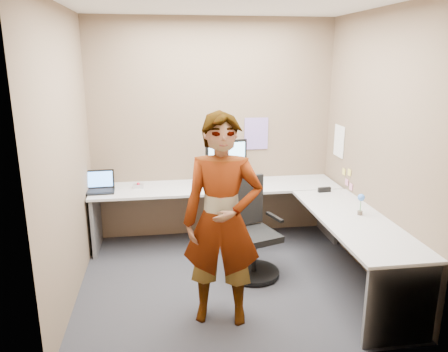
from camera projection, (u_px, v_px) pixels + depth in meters
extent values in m
plane|color=#222227|center=(229.00, 279.00, 4.53)|extent=(3.00, 3.00, 0.00)
plane|color=brown|center=(213.00, 131.00, 5.42)|extent=(3.00, 0.00, 3.00)
plane|color=brown|center=(376.00, 148.00, 4.38)|extent=(0.00, 2.70, 2.70)
plane|color=brown|center=(66.00, 158.00, 3.97)|extent=(0.00, 2.70, 2.70)
plane|color=white|center=(229.00, 2.00, 3.82)|extent=(3.00, 3.00, 0.00)
cube|color=silver|center=(216.00, 187.00, 5.28)|extent=(2.96, 0.65, 0.03)
cube|color=silver|center=(354.00, 220.00, 4.20)|extent=(0.65, 1.91, 0.03)
cube|color=#59595B|center=(96.00, 221.00, 5.17)|extent=(0.04, 0.60, 0.70)
cube|color=#59595B|center=(328.00, 210.00, 5.57)|extent=(0.04, 0.60, 0.70)
cube|color=#59595B|center=(401.00, 306.00, 3.42)|extent=(0.60, 0.04, 0.70)
cube|color=red|center=(227.00, 183.00, 5.25)|extent=(0.37, 0.31, 0.06)
cube|color=black|center=(227.00, 180.00, 5.24)|extent=(0.24, 0.20, 0.02)
cube|color=black|center=(226.00, 174.00, 5.24)|extent=(0.06, 0.05, 0.13)
cube|color=black|center=(226.00, 155.00, 5.18)|extent=(0.51, 0.16, 0.34)
cube|color=#7FBDDD|center=(227.00, 155.00, 5.16)|extent=(0.45, 0.11, 0.29)
cube|color=black|center=(100.00, 192.00, 5.01)|extent=(0.34, 0.25, 0.02)
cube|color=black|center=(100.00, 179.00, 5.10)|extent=(0.33, 0.08, 0.21)
cube|color=#4D91F4|center=(100.00, 179.00, 5.10)|extent=(0.29, 0.06, 0.17)
cube|color=#B7B7BC|center=(138.00, 186.00, 5.18)|extent=(0.12, 0.08, 0.04)
sphere|color=red|center=(138.00, 184.00, 5.16)|extent=(0.04, 0.04, 0.04)
cone|color=white|center=(223.00, 184.00, 5.23)|extent=(0.10, 0.10, 0.06)
cube|color=black|center=(324.00, 190.00, 5.02)|extent=(0.15, 0.05, 0.05)
cylinder|color=brown|center=(360.00, 213.00, 4.30)|extent=(0.05, 0.05, 0.04)
cylinder|color=#338C3F|center=(361.00, 204.00, 4.28)|extent=(0.01, 0.01, 0.14)
sphere|color=#427DE8|center=(361.00, 197.00, 4.26)|extent=(0.07, 0.07, 0.07)
cube|color=#846BB7|center=(256.00, 134.00, 5.49)|extent=(0.30, 0.01, 0.40)
cube|color=white|center=(339.00, 141.00, 5.27)|extent=(0.01, 0.28, 0.38)
cube|color=#F2E059|center=(349.00, 173.00, 5.01)|extent=(0.01, 0.07, 0.07)
cube|color=pink|center=(347.00, 182.00, 5.10)|extent=(0.01, 0.07, 0.07)
cube|color=pink|center=(351.00, 187.00, 4.99)|extent=(0.01, 0.07, 0.07)
cube|color=#F2E059|center=(344.00, 172.00, 5.16)|extent=(0.01, 0.07, 0.07)
cylinder|color=black|center=(254.00, 272.00, 4.61)|extent=(0.54, 0.54, 0.04)
cylinder|color=black|center=(254.00, 254.00, 4.55)|extent=(0.06, 0.06, 0.39)
cube|color=black|center=(254.00, 236.00, 4.50)|extent=(0.56, 0.56, 0.07)
cube|color=black|center=(245.00, 201.00, 4.60)|extent=(0.42, 0.18, 0.53)
cube|color=black|center=(234.00, 225.00, 4.35)|extent=(0.13, 0.29, 0.03)
cube|color=black|center=(275.00, 217.00, 4.56)|extent=(0.13, 0.29, 0.03)
imported|color=#999399|center=(222.00, 221.00, 3.65)|extent=(0.74, 0.57, 1.82)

